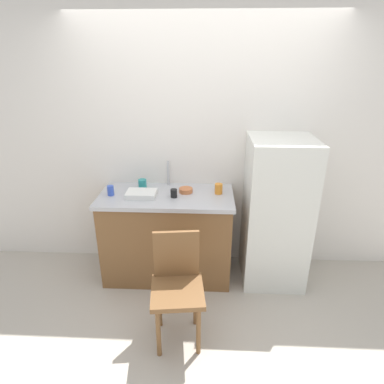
{
  "coord_description": "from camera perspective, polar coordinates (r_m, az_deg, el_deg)",
  "views": [
    {
      "loc": [
        0.05,
        -2.21,
        2.14
      ],
      "look_at": [
        -0.09,
        0.6,
        0.95
      ],
      "focal_mm": 30.49,
      "sensor_mm": 36.0,
      "label": 1
    }
  ],
  "objects": [
    {
      "name": "ground_plane",
      "position": [
        3.07,
        1.17,
        -21.17
      ],
      "size": [
        8.0,
        8.0,
        0.0
      ],
      "primitive_type": "plane",
      "color": "#BCB2A3"
    },
    {
      "name": "back_wall",
      "position": [
        3.31,
        1.88,
        8.39
      ],
      "size": [
        4.8,
        0.1,
        2.61
      ],
      "primitive_type": "cube",
      "color": "white",
      "rests_on": "ground_plane"
    },
    {
      "name": "cabinet_base",
      "position": [
        3.35,
        -4.27,
        -7.8
      ],
      "size": [
        1.25,
        0.6,
        0.86
      ],
      "primitive_type": "cube",
      "color": "brown",
      "rests_on": "ground_plane"
    },
    {
      "name": "countertop",
      "position": [
        3.15,
        -4.51,
        -0.73
      ],
      "size": [
        1.29,
        0.64,
        0.04
      ],
      "primitive_type": "cube",
      "color": "#B7B7BC",
      "rests_on": "cabinet_base"
    },
    {
      "name": "faucet",
      "position": [
        3.32,
        -4.17,
        3.32
      ],
      "size": [
        0.02,
        0.02,
        0.25
      ],
      "primitive_type": "cylinder",
      "color": "#B7B7BC",
      "rests_on": "countertop"
    },
    {
      "name": "refrigerator",
      "position": [
        3.26,
        14.46,
        -3.52
      ],
      "size": [
        0.59,
        0.6,
        1.46
      ],
      "primitive_type": "cube",
      "color": "silver",
      "rests_on": "ground_plane"
    },
    {
      "name": "chair",
      "position": [
        2.63,
        -2.62,
        -15.71
      ],
      "size": [
        0.44,
        0.44,
        0.89
      ],
      "rotation": [
        0.0,
        0.0,
        0.12
      ],
      "color": "brown",
      "rests_on": "ground_plane"
    },
    {
      "name": "dish_tray",
      "position": [
        3.11,
        -8.85,
        -0.33
      ],
      "size": [
        0.28,
        0.2,
        0.05
      ],
      "primitive_type": "cube",
      "color": "white",
      "rests_on": "countertop"
    },
    {
      "name": "terracotta_bowl",
      "position": [
        3.17,
        -1.09,
        0.3
      ],
      "size": [
        0.13,
        0.13,
        0.04
      ],
      "primitive_type": "cylinder",
      "color": "#C67042",
      "rests_on": "countertop"
    },
    {
      "name": "cup_blue",
      "position": [
        3.19,
        -14.06,
        0.25
      ],
      "size": [
        0.06,
        0.06,
        0.09
      ],
      "primitive_type": "cylinder",
      "color": "blue",
      "rests_on": "countertop"
    },
    {
      "name": "cup_orange",
      "position": [
        3.14,
        4.68,
        0.58
      ],
      "size": [
        0.07,
        0.07,
        0.1
      ],
      "primitive_type": "cylinder",
      "color": "orange",
      "rests_on": "countertop"
    },
    {
      "name": "cup_black",
      "position": [
        3.06,
        -3.2,
        -0.22
      ],
      "size": [
        0.06,
        0.06,
        0.08
      ],
      "primitive_type": "cylinder",
      "color": "black",
      "rests_on": "countertop"
    },
    {
      "name": "cup_teal",
      "position": [
        3.3,
        -8.67,
        1.43
      ],
      "size": [
        0.08,
        0.08,
        0.09
      ],
      "primitive_type": "cylinder",
      "color": "teal",
      "rests_on": "countertop"
    }
  ]
}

